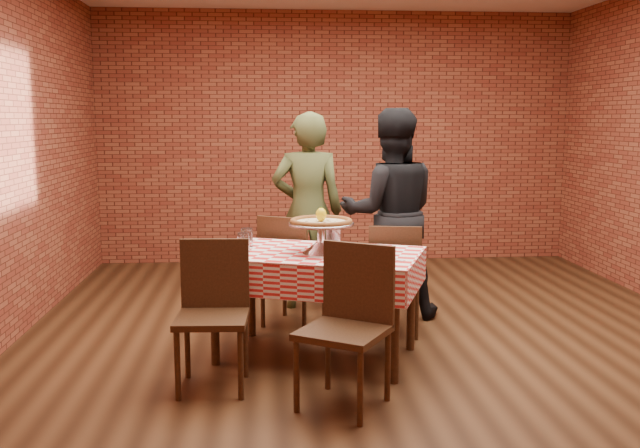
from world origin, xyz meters
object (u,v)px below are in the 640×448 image
(condiment_caddy, at_px, (334,235))
(diner_olive, at_px, (308,211))
(water_glass_right, at_px, (247,238))
(table, at_px, (316,305))
(chair_near_right, at_px, (343,329))
(chair_far_left, at_px, (294,270))
(chair_near_left, at_px, (212,317))
(pizza_stand, at_px, (321,238))
(chair_far_right, at_px, (394,278))
(diner_black, at_px, (390,214))
(pizza, at_px, (321,222))
(water_glass_left, at_px, (244,242))

(condiment_caddy, relative_size, diner_olive, 0.08)
(water_glass_right, bearing_deg, table, -27.07)
(diner_olive, bearing_deg, chair_near_right, 92.94)
(chair_far_left, distance_m, diner_olive, 0.69)
(condiment_caddy, xyz_separation_m, chair_near_left, (-0.84, -0.80, -0.37))
(chair_near_right, bearing_deg, diner_olive, 123.72)
(pizza_stand, bearing_deg, chair_far_right, 41.61)
(chair_near_left, bearing_deg, water_glass_right, 78.30)
(chair_far_left, height_order, diner_black, diner_black)
(pizza, relative_size, chair_near_left, 0.47)
(pizza, xyz_separation_m, condiment_caddy, (0.12, 0.29, -0.14))
(condiment_caddy, relative_size, chair_near_right, 0.16)
(water_glass_right, bearing_deg, diner_olive, 65.19)
(water_glass_right, height_order, chair_far_right, water_glass_right)
(condiment_caddy, bearing_deg, chair_near_left, -124.09)
(chair_near_right, xyz_separation_m, chair_far_left, (-0.21, 1.69, -0.01))
(chair_far_right, bearing_deg, chair_near_right, 78.58)
(pizza, relative_size, diner_olive, 0.25)
(pizza_stand, xyz_separation_m, diner_black, (0.67, 1.06, 0.02))
(chair_far_right, bearing_deg, chair_far_left, -10.29)
(pizza_stand, relative_size, diner_black, 0.26)
(pizza, bearing_deg, water_glass_right, 151.80)
(pizza_stand, height_order, diner_black, diner_black)
(table, relative_size, chair_near_left, 1.53)
(pizza_stand, xyz_separation_m, chair_far_right, (0.62, 0.55, -0.42))
(water_glass_left, xyz_separation_m, diner_olive, (0.53, 1.30, 0.04))
(water_glass_left, relative_size, chair_far_right, 0.15)
(table, height_order, condiment_caddy, condiment_caddy)
(pizza, height_order, chair_near_left, pizza)
(pizza, distance_m, chair_near_right, 0.99)
(pizza, xyz_separation_m, diner_black, (0.67, 1.06, -0.09))
(table, bearing_deg, chair_far_right, 38.50)
(water_glass_left, bearing_deg, chair_far_left, 63.59)
(table, xyz_separation_m, diner_black, (0.71, 1.03, 0.51))
(table, bearing_deg, chair_far_left, 98.36)
(chair_near_left, distance_m, chair_far_left, 1.46)
(pizza, distance_m, diner_black, 1.26)
(pizza_stand, height_order, chair_near_left, pizza_stand)
(pizza, bearing_deg, chair_near_left, -145.10)
(pizza, height_order, chair_far_left, pizza)
(water_glass_left, distance_m, diner_black, 1.56)
(diner_olive, bearing_deg, chair_far_left, 75.79)
(diner_olive, relative_size, diner_black, 0.98)
(water_glass_right, bearing_deg, diner_black, 33.24)
(water_glass_right, distance_m, chair_near_right, 1.31)
(chair_near_right, bearing_deg, diner_black, 104.15)
(water_glass_left, height_order, diner_olive, diner_olive)
(condiment_caddy, distance_m, chair_near_left, 1.21)
(water_glass_right, bearing_deg, pizza, -28.20)
(chair_near_left, height_order, diner_olive, diner_olive)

